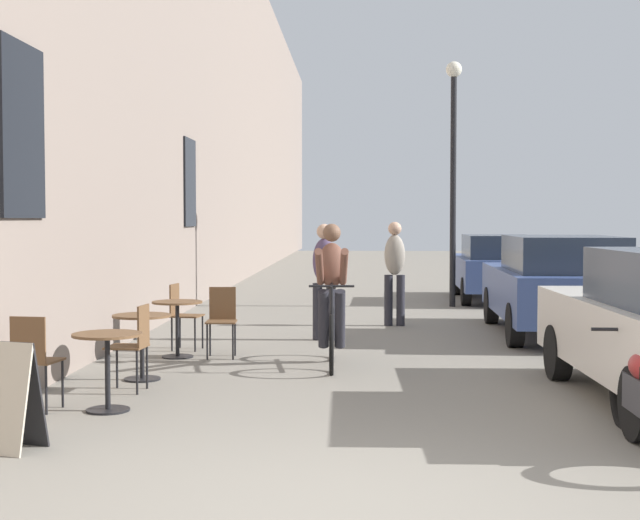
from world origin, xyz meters
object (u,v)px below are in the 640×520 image
Objects in this scene: cafe_chair_far_toward_street at (182,311)px; parked_car_third at (497,266)px; cafe_table_near at (107,355)px; cafe_chair_near_toward_street at (34,356)px; parked_car_second at (557,284)px; cafe_table_mid at (142,333)px; cafe_chair_far_toward_wall at (222,317)px; sandwich_board_sign at (4,396)px; pedestrian_mid at (395,267)px; cafe_chair_mid_toward_street at (134,341)px; pedestrian_near at (324,275)px; street_lamp at (453,152)px; cyclist_on_bicycle at (332,298)px; cafe_table_far at (177,317)px.

parked_car_third is at bearing 54.43° from cafe_chair_far_toward_street.
cafe_chair_near_toward_street reaches higher than cafe_table_near.
cafe_table_mid is at bearing -143.68° from parked_car_second.
cafe_chair_far_toward_wall is 4.77m from sandwich_board_sign.
pedestrian_mid is (2.99, 2.83, 0.45)m from cafe_chair_far_toward_street.
cafe_chair_mid_toward_street is at bearing -83.47° from cafe_table_mid.
pedestrian_near is 0.35× the size of street_lamp.
sandwich_board_sign is at bearing -114.07° from parked_car_third.
cafe_chair_far_toward_wall reaches higher than cafe_table_near.
cafe_chair_far_toward_street is 9.25m from parked_car_third.
cafe_table_mid is at bearing 92.39° from cafe_table_near.
cafe_chair_far_toward_wall is at bearing -118.42° from street_lamp.
street_lamp reaches higher than cafe_chair_far_toward_street.
cafe_chair_near_toward_street is 7.69m from pedestrian_mid.
parked_car_third is at bearing 62.95° from pedestrian_mid.
cafe_chair_far_toward_wall is 0.53× the size of pedestrian_near.
cafe_chair_far_toward_wall is at bearing -127.22° from pedestrian_near.
parked_car_third is (5.72, 12.80, 0.32)m from sandwich_board_sign.
parked_car_third is at bearing 63.16° from cafe_chair_mid_toward_street.
cafe_table_mid is 0.18× the size of parked_car_third.
cafe_chair_near_toward_street is at bearing -110.01° from cafe_chair_far_toward_wall.
cyclist_on_bicycle reaches higher than cafe_chair_mid_toward_street.
pedestrian_mid is at bearing 59.80° from cafe_table_mid.
parked_car_second is (2.40, -1.17, -0.18)m from pedestrian_mid.
cafe_chair_far_toward_street is (0.59, 3.96, 0.00)m from cafe_chair_near_toward_street.
pedestrian_mid reaches higher than pedestrian_near.
street_lamp is at bearing 103.80° from parked_car_second.
cafe_table_far is 2.07m from cyclist_on_bicycle.
pedestrian_near is (1.81, 1.73, 0.43)m from cafe_table_far.
parked_car_second is (5.31, 5.56, 0.26)m from cafe_table_near.
pedestrian_near reaches higher than parked_car_second.
cafe_table_far is at bearing 89.95° from cafe_table_near.
parked_car_second is at bearing 46.28° from cafe_table_near.
cyclist_on_bicycle is at bearing -14.04° from cafe_table_far.
cafe_chair_mid_toward_street is 1.00× the size of cafe_chair_far_toward_wall.
street_lamp is at bearing 58.32° from cafe_table_far.
pedestrian_mid is (1.10, 1.79, 0.01)m from pedestrian_near.
cafe_table_near is at bearing -114.94° from parked_car_third.
pedestrian_mid reaches higher than cafe_chair_far_toward_wall.
sandwich_board_sign is 0.49× the size of pedestrian_near.
cyclist_on_bicycle is 4.38m from parked_car_second.
cafe_chair_far_toward_street is 1.07× the size of sandwich_board_sign.
cafe_chair_mid_toward_street is 10.35m from street_lamp.
sandwich_board_sign is at bearing -112.29° from pedestrian_mid.
cafe_chair_far_toward_wall is at bearing 80.27° from cafe_table_near.
parked_car_second is (5.38, 3.95, 0.26)m from cafe_table_mid.
cafe_chair_mid_toward_street is (0.01, 0.94, -0.00)m from cafe_table_near.
parked_car_third is (5.37, 9.81, 0.22)m from cafe_table_mid.
cyclist_on_bicycle is at bearing 53.75° from cafe_table_near.
cafe_chair_mid_toward_street is 7.04m from parked_car_second.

